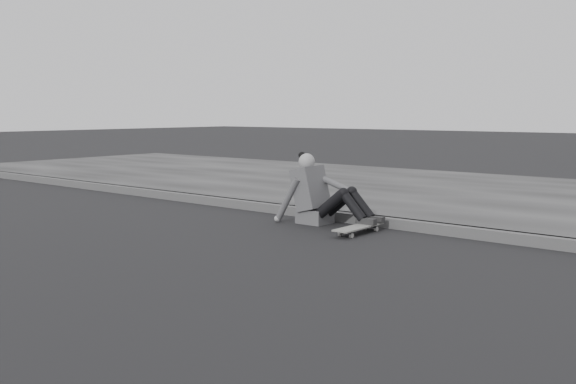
# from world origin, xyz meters

# --- Properties ---
(ground) EXTENTS (80.00, 80.00, 0.00)m
(ground) POSITION_xyz_m (0.00, 0.00, 0.00)
(ground) COLOR black
(ground) RESTS_ON ground
(curb) EXTENTS (24.00, 0.16, 0.12)m
(curb) POSITION_xyz_m (0.00, 2.58, 0.06)
(curb) COLOR #4B4B4B
(curb) RESTS_ON ground
(sidewalk) EXTENTS (24.00, 6.00, 0.12)m
(sidewalk) POSITION_xyz_m (0.00, 5.60, 0.06)
(sidewalk) COLOR #363636
(sidewalk) RESTS_ON ground
(skateboard) EXTENTS (0.20, 0.78, 0.09)m
(skateboard) POSITION_xyz_m (-0.45, 2.01, 0.07)
(skateboard) COLOR #9A9A95
(skateboard) RESTS_ON ground
(seated_woman) EXTENTS (1.38, 0.46, 0.88)m
(seated_woman) POSITION_xyz_m (-1.19, 2.26, 0.36)
(seated_woman) COLOR #4D4D4F
(seated_woman) RESTS_ON ground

